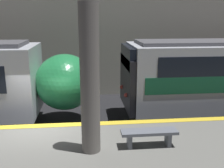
# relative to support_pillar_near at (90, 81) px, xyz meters

# --- Properties ---
(ground_plane) EXTENTS (120.00, 120.00, 0.00)m
(ground_plane) POSITION_rel_support_pillar_near_xyz_m (-1.58, 1.86, -2.98)
(ground_plane) COLOR black
(station_rear_barrier) EXTENTS (50.00, 0.15, 5.40)m
(station_rear_barrier) POSITION_rel_support_pillar_near_xyz_m (-1.58, 8.70, -0.28)
(station_rear_barrier) COLOR #B2AD9E
(station_rear_barrier) RESTS_ON ground
(support_pillar_near) EXTENTS (0.48, 0.48, 3.70)m
(support_pillar_near) POSITION_rel_support_pillar_near_xyz_m (0.00, 0.00, 0.00)
(support_pillar_near) COLOR slate
(support_pillar_near) RESTS_ON platform
(platform_bench) EXTENTS (1.50, 0.40, 0.45)m
(platform_bench) POSITION_rel_support_pillar_near_xyz_m (1.53, 0.07, -1.51)
(platform_bench) COLOR slate
(platform_bench) RESTS_ON platform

